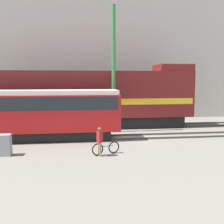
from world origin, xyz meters
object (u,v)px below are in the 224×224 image
Objects in this scene: utility_pole_left at (114,70)px; signal_box at (5,145)px; streetcar at (40,112)px; person at (100,139)px; bicycle at (106,148)px; freight_locomotive at (87,98)px.

utility_pole_left reaches higher than signal_box.
streetcar is 6.77× the size of person.
signal_box is at bearing -112.42° from streetcar.
utility_pole_left is (1.76, 6.96, 4.02)m from person.
person is at bearing -142.19° from bicycle.
signal_box is at bearing 174.63° from bicycle.
person reaches higher than bicycle.
freight_locomotive is at bearing 59.44° from signal_box.
bicycle is (4.10, -4.32, -1.65)m from streetcar.
bicycle is at bearing -101.71° from utility_pole_left.
streetcar is at bearing -126.29° from freight_locomotive.
person is 0.16× the size of utility_pole_left.
person is 8.23m from utility_pole_left.
freight_locomotive is 11.57× the size of person.
signal_box is at bearing 171.10° from person.
bicycle is 1.38× the size of signal_box.
freight_locomotive is at bearing 91.67° from person.
utility_pole_left reaches higher than bicycle.
utility_pole_left is at bearing 78.29° from bicycle.
freight_locomotive reaches higher than bicycle.
signal_box is (-5.66, 0.53, 0.24)m from bicycle.
freight_locomotive is 11.33× the size of bicycle.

